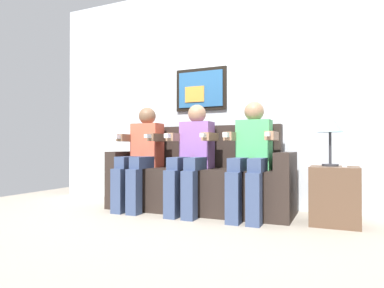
{
  "coord_description": "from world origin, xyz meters",
  "views": [
    {
      "loc": [
        1.35,
        -2.94,
        0.66
      ],
      "look_at": [
        0.0,
        0.15,
        0.7
      ],
      "focal_mm": 31.43,
      "sensor_mm": 36.0,
      "label": 1
    }
  ],
  "objects_px": {
    "spare_remote_on_table": "(344,166)",
    "couch": "(199,181)",
    "side_table_right": "(335,195)",
    "table_lamp": "(330,126)",
    "person_on_left": "(141,153)",
    "person_in_middle": "(192,153)",
    "person_on_right": "(251,154)"
  },
  "relations": [
    {
      "from": "side_table_right",
      "to": "couch",
      "type": "bearing_deg",
      "value": 175.4
    },
    {
      "from": "person_on_left",
      "to": "side_table_right",
      "type": "relative_size",
      "value": 2.22
    },
    {
      "from": "person_on_right",
      "to": "table_lamp",
      "type": "distance_m",
      "value": 0.73
    },
    {
      "from": "couch",
      "to": "person_on_left",
      "type": "distance_m",
      "value": 0.69
    },
    {
      "from": "couch",
      "to": "side_table_right",
      "type": "relative_size",
      "value": 3.87
    },
    {
      "from": "person_on_left",
      "to": "spare_remote_on_table",
      "type": "relative_size",
      "value": 8.54
    },
    {
      "from": "person_on_right",
      "to": "side_table_right",
      "type": "height_order",
      "value": "person_on_right"
    },
    {
      "from": "person_on_left",
      "to": "couch",
      "type": "bearing_deg",
      "value": 15.57
    },
    {
      "from": "person_on_right",
      "to": "table_lamp",
      "type": "height_order",
      "value": "person_on_right"
    },
    {
      "from": "person_on_right",
      "to": "side_table_right",
      "type": "relative_size",
      "value": 2.22
    },
    {
      "from": "person_on_right",
      "to": "table_lamp",
      "type": "bearing_deg",
      "value": 8.56
    },
    {
      "from": "couch",
      "to": "person_on_right",
      "type": "distance_m",
      "value": 0.69
    },
    {
      "from": "couch",
      "to": "spare_remote_on_table",
      "type": "bearing_deg",
      "value": -5.05
    },
    {
      "from": "spare_remote_on_table",
      "to": "side_table_right",
      "type": "bearing_deg",
      "value": 167.61
    },
    {
      "from": "person_on_right",
      "to": "spare_remote_on_table",
      "type": "relative_size",
      "value": 8.54
    },
    {
      "from": "person_on_left",
      "to": "spare_remote_on_table",
      "type": "distance_m",
      "value": 2.0
    },
    {
      "from": "couch",
      "to": "person_on_left",
      "type": "height_order",
      "value": "person_on_left"
    },
    {
      "from": "couch",
      "to": "spare_remote_on_table",
      "type": "height_order",
      "value": "couch"
    },
    {
      "from": "person_on_left",
      "to": "table_lamp",
      "type": "relative_size",
      "value": 2.41
    },
    {
      "from": "spare_remote_on_table",
      "to": "person_on_right",
      "type": "bearing_deg",
      "value": -176.81
    },
    {
      "from": "spare_remote_on_table",
      "to": "couch",
      "type": "bearing_deg",
      "value": 174.95
    },
    {
      "from": "couch",
      "to": "person_on_left",
      "type": "xyz_separation_m",
      "value": [
        -0.6,
        -0.17,
        0.29
      ]
    },
    {
      "from": "person_on_right",
      "to": "table_lamp",
      "type": "xyz_separation_m",
      "value": [
        0.68,
        0.1,
        0.25
      ]
    },
    {
      "from": "side_table_right",
      "to": "spare_remote_on_table",
      "type": "xyz_separation_m",
      "value": [
        0.08,
        -0.02,
        0.26
      ]
    },
    {
      "from": "side_table_right",
      "to": "table_lamp",
      "type": "distance_m",
      "value": 0.61
    },
    {
      "from": "table_lamp",
      "to": "person_on_left",
      "type": "bearing_deg",
      "value": -176.88
    },
    {
      "from": "person_in_middle",
      "to": "spare_remote_on_table",
      "type": "distance_m",
      "value": 1.4
    },
    {
      "from": "person_on_right",
      "to": "couch",
      "type": "bearing_deg",
      "value": 164.42
    },
    {
      "from": "person_on_left",
      "to": "table_lamp",
      "type": "height_order",
      "value": "person_on_left"
    },
    {
      "from": "person_in_middle",
      "to": "side_table_right",
      "type": "bearing_deg",
      "value": 2.67
    },
    {
      "from": "person_in_middle",
      "to": "side_table_right",
      "type": "distance_m",
      "value": 1.37
    },
    {
      "from": "person_in_middle",
      "to": "side_table_right",
      "type": "xyz_separation_m",
      "value": [
        1.32,
        0.06,
        -0.36
      ]
    }
  ]
}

